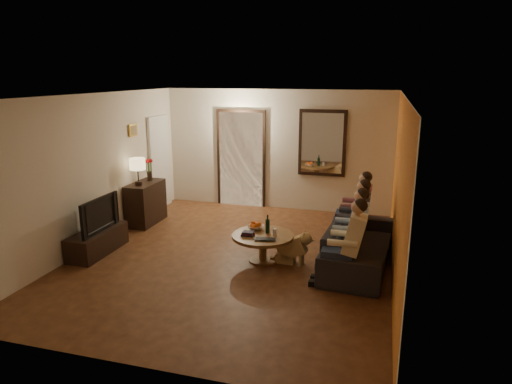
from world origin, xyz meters
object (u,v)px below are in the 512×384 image
(table_lamp, at_px, (138,172))
(sofa, at_px, (359,243))
(dresser, at_px, (146,203))
(tv_stand, at_px, (97,241))
(person_a, at_px, (349,247))
(wine_bottle, at_px, (268,224))
(bowl, at_px, (256,227))
(tv, at_px, (95,214))
(coffee_table, at_px, (263,248))
(person_d, at_px, (357,211))
(person_b, at_px, (352,233))
(laptop, at_px, (265,240))
(dog, at_px, (292,247))
(person_c, at_px, (355,221))

(table_lamp, height_order, sofa, table_lamp)
(dresser, distance_m, tv_stand, 1.67)
(person_a, bearing_deg, wine_bottle, 153.28)
(tv_stand, bearing_deg, bowl, 13.59)
(tv, relative_size, bowl, 3.80)
(tv_stand, xyz_separation_m, sofa, (4.23, 0.73, 0.14))
(table_lamp, relative_size, coffee_table, 0.55)
(person_d, bearing_deg, coffee_table, -138.29)
(sofa, height_order, bowl, sofa)
(person_d, distance_m, bowl, 1.86)
(tv_stand, xyz_separation_m, person_b, (4.13, 0.43, 0.40))
(laptop, bearing_deg, coffee_table, 100.20)
(tv_stand, height_order, coffee_table, coffee_table)
(table_lamp, bearing_deg, person_d, 2.79)
(laptop, bearing_deg, person_d, 40.26)
(wine_bottle, bearing_deg, coffee_table, -116.57)
(person_d, xyz_separation_m, laptop, (-1.28, -1.51, -0.14))
(table_lamp, distance_m, tv, 1.49)
(coffee_table, distance_m, wine_bottle, 0.40)
(person_a, distance_m, coffee_table, 1.54)
(dog, relative_size, coffee_table, 0.57)
(person_b, bearing_deg, person_a, -90.00)
(dog, bearing_deg, person_b, 2.03)
(table_lamp, relative_size, dog, 0.96)
(person_a, xyz_separation_m, person_b, (0.00, 0.60, 0.00))
(person_c, relative_size, dog, 2.14)
(dog, bearing_deg, person_a, -30.83)
(dog, relative_size, laptop, 1.70)
(person_b, relative_size, dog, 2.14)
(tv_stand, bearing_deg, person_b, 5.98)
(bowl, height_order, wine_bottle, wine_bottle)
(bowl, bearing_deg, laptop, -60.75)
(person_c, bearing_deg, wine_bottle, -158.27)
(tv_stand, height_order, person_a, person_a)
(tv_stand, relative_size, wine_bottle, 3.81)
(person_d, bearing_deg, dresser, 179.74)
(sofa, bearing_deg, coffee_table, 107.42)
(coffee_table, height_order, bowl, bowl)
(person_d, relative_size, coffee_table, 1.22)
(person_a, relative_size, person_b, 1.00)
(dog, height_order, bowl, dog)
(dresser, relative_size, bowl, 3.59)
(person_b, bearing_deg, bowl, 173.07)
(dog, xyz_separation_m, laptop, (-0.36, -0.32, 0.18))
(tv_stand, height_order, wine_bottle, wine_bottle)
(table_lamp, xyz_separation_m, bowl, (2.57, -0.81, -0.62))
(sofa, height_order, person_a, person_a)
(table_lamp, relative_size, person_b, 0.45)
(sofa, distance_m, dog, 1.06)
(table_lamp, relative_size, laptop, 1.64)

